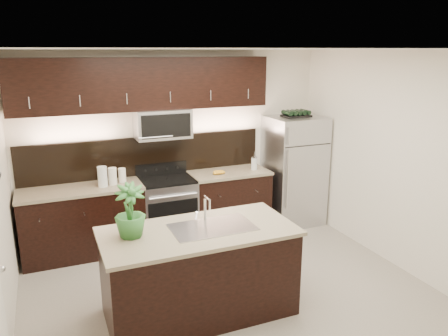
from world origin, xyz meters
name	(u,v)px	position (x,y,z in m)	size (l,w,h in m)	color
ground	(230,293)	(0.00, 0.00, 0.00)	(4.50, 4.50, 0.00)	gray
room_walls	(222,150)	(-0.11, -0.04, 1.70)	(4.52, 4.02, 2.71)	silver
counter_run	(154,212)	(-0.46, 1.69, 0.47)	(3.51, 0.65, 0.94)	black
upper_fixtures	(148,92)	(-0.43, 1.84, 2.14)	(3.49, 0.40, 1.66)	black
island	(199,271)	(-0.44, -0.21, 0.47)	(1.96, 0.96, 0.94)	black
sink_faucet	(212,226)	(-0.29, -0.20, 0.96)	(0.84, 0.50, 0.28)	silver
refrigerator	(294,170)	(1.80, 1.63, 0.85)	(0.82, 0.74, 1.70)	#B2B2B7
wine_rack	(296,114)	(1.80, 1.63, 1.75)	(0.42, 0.26, 0.10)	black
plant	(130,211)	(-1.10, -0.11, 1.20)	(0.29, 0.29, 0.53)	#2B6528
canisters	(110,176)	(-1.02, 1.68, 1.06)	(0.39, 0.22, 0.27)	silver
french_press	(254,163)	(1.10, 1.64, 1.04)	(0.09, 0.09, 0.27)	silver
bananas	(215,172)	(0.46, 1.61, 0.97)	(0.19, 0.15, 0.06)	gold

